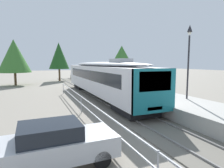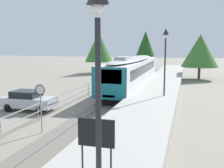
{
  "view_description": "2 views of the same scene",
  "coord_description": "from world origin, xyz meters",
  "px_view_note": "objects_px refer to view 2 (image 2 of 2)",
  "views": [
    {
      "loc": [
        -6.24,
        8.06,
        3.55
      ],
      "look_at": [
        -1.0,
        20.86,
        2.0
      ],
      "focal_mm": 30.27,
      "sensor_mm": 36.0,
      "label": 1
    },
    {
      "loc": [
        5.87,
        -2.62,
        4.98
      ],
      "look_at": [
        0.0,
        17.86,
        1.8
      ],
      "focal_mm": 42.32,
      "sensor_mm": 36.0,
      "label": 2
    }
  ],
  "objects_px": {
    "commuter_train": "(132,70)",
    "platform_lamp_mid_platform": "(165,49)",
    "parked_hatchback_silver": "(29,100)",
    "speed_limit_sign": "(40,96)",
    "platform_notice_board": "(96,135)",
    "platform_lamp_near_end": "(98,63)"
  },
  "relations": [
    {
      "from": "commuter_train",
      "to": "platform_lamp_mid_platform",
      "type": "height_order",
      "value": "platform_lamp_mid_platform"
    },
    {
      "from": "platform_lamp_near_end",
      "to": "speed_limit_sign",
      "type": "relative_size",
      "value": 1.91
    },
    {
      "from": "parked_hatchback_silver",
      "to": "speed_limit_sign",
      "type": "bearing_deg",
      "value": -49.71
    },
    {
      "from": "commuter_train",
      "to": "platform_lamp_near_end",
      "type": "height_order",
      "value": "platform_lamp_near_end"
    },
    {
      "from": "platform_lamp_mid_platform",
      "to": "platform_notice_board",
      "type": "bearing_deg",
      "value": -93.83
    },
    {
      "from": "commuter_train",
      "to": "parked_hatchback_silver",
      "type": "relative_size",
      "value": 4.65
    },
    {
      "from": "platform_lamp_near_end",
      "to": "speed_limit_sign",
      "type": "height_order",
      "value": "platform_lamp_near_end"
    },
    {
      "from": "platform_notice_board",
      "to": "commuter_train",
      "type": "bearing_deg",
      "value": 98.58
    },
    {
      "from": "speed_limit_sign",
      "to": "platform_lamp_near_end",
      "type": "bearing_deg",
      "value": -51.89
    },
    {
      "from": "platform_notice_board",
      "to": "parked_hatchback_silver",
      "type": "relative_size",
      "value": 0.44
    },
    {
      "from": "platform_notice_board",
      "to": "speed_limit_sign",
      "type": "distance_m",
      "value": 7.41
    },
    {
      "from": "commuter_train",
      "to": "platform_lamp_mid_platform",
      "type": "distance_m",
      "value": 8.85
    },
    {
      "from": "platform_lamp_near_end",
      "to": "platform_notice_board",
      "type": "height_order",
      "value": "platform_lamp_near_end"
    },
    {
      "from": "platform_lamp_mid_platform",
      "to": "platform_notice_board",
      "type": "relative_size",
      "value": 2.97
    },
    {
      "from": "commuter_train",
      "to": "parked_hatchback_silver",
      "type": "distance_m",
      "value": 13.0
    },
    {
      "from": "platform_lamp_mid_platform",
      "to": "parked_hatchback_silver",
      "type": "bearing_deg",
      "value": -156.75
    },
    {
      "from": "speed_limit_sign",
      "to": "platform_notice_board",
      "type": "bearing_deg",
      "value": -45.74
    },
    {
      "from": "commuter_train",
      "to": "parked_hatchback_silver",
      "type": "bearing_deg",
      "value": -115.95
    },
    {
      "from": "commuter_train",
      "to": "speed_limit_sign",
      "type": "distance_m",
      "value": 16.1
    },
    {
      "from": "platform_lamp_near_end",
      "to": "platform_lamp_mid_platform",
      "type": "relative_size",
      "value": 1.0
    },
    {
      "from": "platform_lamp_mid_platform",
      "to": "platform_notice_board",
      "type": "xyz_separation_m",
      "value": [
        -0.93,
        -13.87,
        -2.44
      ]
    },
    {
      "from": "platform_lamp_mid_platform",
      "to": "speed_limit_sign",
      "type": "distance_m",
      "value": 10.81
    }
  ]
}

